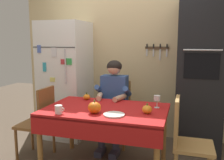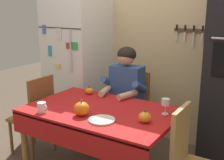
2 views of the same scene
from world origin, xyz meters
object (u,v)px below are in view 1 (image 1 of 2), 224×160
object	(u,v)px
refrigerator	(66,80)
coffee_mug	(59,109)
chair_behind_person	(117,109)
pumpkin_large	(94,108)
pumpkin_medium	(87,97)
pumpkin_small	(147,109)
seated_person	(113,97)
serving_tray	(114,115)
wall_oven	(200,75)
wine_glass	(157,99)
dining_table	(105,116)
chair_right_side	(186,138)
chair_left_side	(40,119)

from	to	relation	value
refrigerator	coffee_mug	distance (m)	1.33
chair_behind_person	pumpkin_large	world-z (taller)	chair_behind_person
pumpkin_medium	pumpkin_small	distance (m)	0.95
seated_person	pumpkin_small	bearing A→B (deg)	-48.83
coffee_mug	serving_tray	world-z (taller)	coffee_mug
refrigerator	wall_oven	size ratio (longest dim) A/B	0.86
refrigerator	wine_glass	distance (m)	1.66
dining_table	pumpkin_large	bearing A→B (deg)	-104.34
chair_behind_person	chair_right_side	size ratio (longest dim) A/B	1.00
chair_left_side	pumpkin_large	bearing A→B (deg)	-16.66
refrigerator	wall_oven	bearing A→B (deg)	1.14
refrigerator	pumpkin_medium	xyz separation A→B (m)	(0.58, -0.54, -0.12)
wall_oven	seated_person	distance (m)	1.22
pumpkin_large	chair_behind_person	bearing A→B (deg)	91.86
pumpkin_medium	pumpkin_large	bearing A→B (deg)	-59.87
dining_table	chair_right_side	world-z (taller)	chair_right_side
wine_glass	wall_oven	bearing A→B (deg)	55.59
chair_left_side	refrigerator	bearing A→B (deg)	93.38
chair_behind_person	coffee_mug	world-z (taller)	chair_behind_person
chair_behind_person	wine_glass	bearing A→B (deg)	-41.88
pumpkin_small	dining_table	bearing A→B (deg)	173.83
dining_table	seated_person	bearing A→B (deg)	97.98
dining_table	serving_tray	world-z (taller)	serving_tray
refrigerator	pumpkin_small	world-z (taller)	refrigerator
pumpkin_small	chair_left_side	bearing A→B (deg)	175.79
refrigerator	wine_glass	world-z (taller)	refrigerator
dining_table	pumpkin_medium	xyz separation A→B (m)	(-0.37, 0.34, 0.12)
wall_oven	pumpkin_small	bearing A→B (deg)	-119.87
chair_right_side	pumpkin_small	xyz separation A→B (m)	(-0.41, 0.00, 0.27)
chair_behind_person	pumpkin_small	size ratio (longest dim) A/B	8.30
chair_behind_person	coffee_mug	distance (m)	1.20
pumpkin_small	wall_oven	bearing A→B (deg)	60.13
pumpkin_large	pumpkin_small	size ratio (longest dim) A/B	1.30
wine_glass	chair_right_side	bearing A→B (deg)	-38.16
chair_behind_person	pumpkin_large	bearing A→B (deg)	-88.14
serving_tray	chair_right_side	bearing A→B (deg)	12.84
refrigerator	wine_glass	size ratio (longest dim) A/B	12.35
chair_left_side	pumpkin_large	size ratio (longest dim) A/B	6.38
refrigerator	coffee_mug	world-z (taller)	refrigerator
wall_oven	chair_behind_person	world-z (taller)	wall_oven
dining_table	wine_glass	bearing A→B (deg)	20.62
seated_person	chair_right_side	distance (m)	1.21
pumpkin_small	serving_tray	world-z (taller)	pumpkin_small
serving_tray	wine_glass	bearing A→B (deg)	47.73
refrigerator	pumpkin_small	distance (m)	1.72
dining_table	chair_behind_person	xyz separation A→B (m)	(-0.08, 0.79, -0.14)
coffee_mug	pumpkin_small	distance (m)	0.94
dining_table	wine_glass	world-z (taller)	wine_glass
seated_person	pumpkin_medium	world-z (taller)	seated_person
chair_right_side	pumpkin_large	world-z (taller)	chair_right_side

